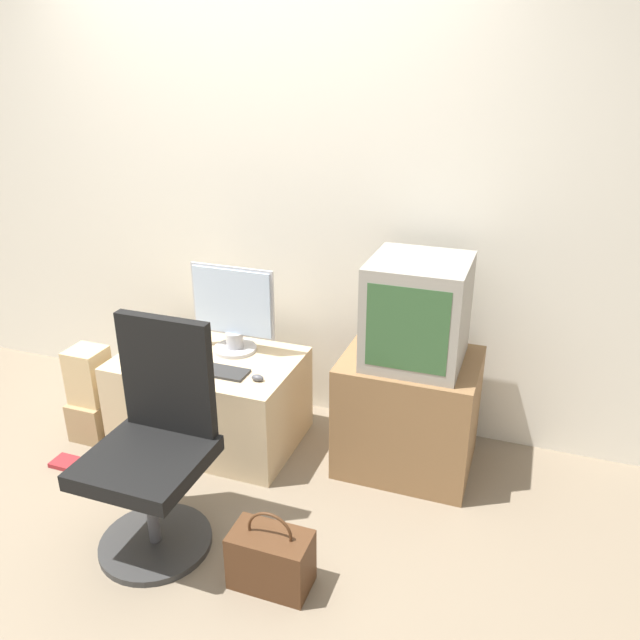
# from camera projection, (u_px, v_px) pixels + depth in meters

# --- Properties ---
(ground_plane) EXTENTS (12.00, 12.00, 0.00)m
(ground_plane) POSITION_uv_depth(u_px,v_px,m) (145.00, 534.00, 2.78)
(ground_plane) COLOR #7F705B
(wall_back) EXTENTS (4.40, 0.05, 2.60)m
(wall_back) POSITION_uv_depth(u_px,v_px,m) (259.00, 188.00, 3.42)
(wall_back) COLOR silver
(wall_back) RESTS_ON ground_plane
(desk) EXTENTS (0.96, 0.63, 0.49)m
(desk) POSITION_uv_depth(u_px,v_px,m) (211.00, 398.00, 3.40)
(desk) COLOR #CCB289
(desk) RESTS_ON ground_plane
(side_stand) EXTENTS (0.66, 0.54, 0.61)m
(side_stand) POSITION_uv_depth(u_px,v_px,m) (408.00, 412.00, 3.16)
(side_stand) COLOR olive
(side_stand) RESTS_ON ground_plane
(main_monitor) EXTENTS (0.47, 0.23, 0.48)m
(main_monitor) POSITION_uv_depth(u_px,v_px,m) (233.00, 311.00, 3.30)
(main_monitor) COLOR #B2B2B7
(main_monitor) RESTS_ON desk
(keyboard) EXTENTS (0.37, 0.13, 0.01)m
(keyboard) POSITION_uv_depth(u_px,v_px,m) (213.00, 370.00, 3.16)
(keyboard) COLOR #2D2D2D
(keyboard) RESTS_ON desk
(mouse) EXTENTS (0.06, 0.04, 0.03)m
(mouse) POSITION_uv_depth(u_px,v_px,m) (258.00, 378.00, 3.07)
(mouse) COLOR #4C4C51
(mouse) RESTS_ON desk
(crt_tv) EXTENTS (0.45, 0.47, 0.51)m
(crt_tv) POSITION_uv_depth(u_px,v_px,m) (417.00, 312.00, 2.93)
(crt_tv) COLOR gray
(crt_tv) RESTS_ON side_stand
(office_chair) EXTENTS (0.48, 0.48, 1.00)m
(office_chair) POSITION_uv_depth(u_px,v_px,m) (155.00, 452.00, 2.61)
(office_chair) COLOR #333333
(office_chair) RESTS_ON ground_plane
(cardboard_box_lower) EXTENTS (0.21, 0.24, 0.22)m
(cardboard_box_lower) POSITION_uv_depth(u_px,v_px,m) (96.00, 417.00, 3.48)
(cardboard_box_lower) COLOR #A3845B
(cardboard_box_lower) RESTS_ON ground_plane
(cardboard_box_upper) EXTENTS (0.19, 0.18, 0.31)m
(cardboard_box_upper) POSITION_uv_depth(u_px,v_px,m) (89.00, 375.00, 3.38)
(cardboard_box_upper) COLOR #D1B27F
(cardboard_box_upper) RESTS_ON cardboard_box_lower
(handbag) EXTENTS (0.32, 0.18, 0.35)m
(handbag) POSITION_uv_depth(u_px,v_px,m) (271.00, 559.00, 2.48)
(handbag) COLOR #4C2D19
(handbag) RESTS_ON ground_plane
(book) EXTENTS (0.17, 0.11, 0.02)m
(book) POSITION_uv_depth(u_px,v_px,m) (68.00, 463.00, 3.25)
(book) COLOR maroon
(book) RESTS_ON ground_plane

